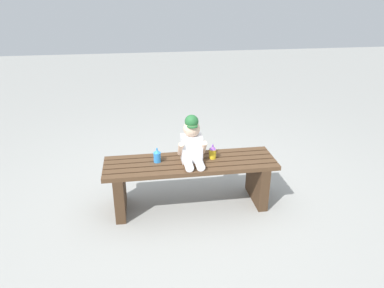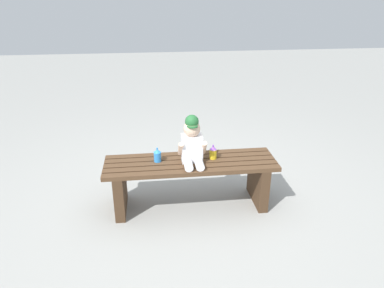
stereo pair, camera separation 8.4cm
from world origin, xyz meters
name	(u,v)px [view 1 (the left image)]	position (x,y,z in m)	size (l,w,h in m)	color
ground_plane	(190,204)	(0.00, 0.00, 0.00)	(16.00, 16.00, 0.00)	#999993
park_bench	(190,176)	(0.00, 0.00, 0.28)	(1.43, 0.41, 0.42)	#513823
child_figure	(192,142)	(0.01, -0.01, 0.60)	(0.23, 0.27, 0.40)	white
sippy_cup_left	(157,155)	(-0.27, 0.03, 0.48)	(0.06, 0.06, 0.12)	#338CE5
sippy_cup_right	(213,152)	(0.19, 0.03, 0.48)	(0.06, 0.06, 0.12)	yellow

